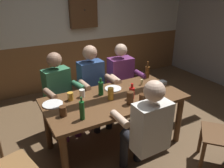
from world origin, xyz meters
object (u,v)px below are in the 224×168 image
at_px(bottle_1, 82,110).
at_px(wall_dart_cabinet, 83,10).
at_px(pint_glass_5, 142,98).
at_px(person_2, 123,77).
at_px(condiment_caddy, 161,83).
at_px(bottle_3, 132,92).
at_px(pint_glass_4, 70,96).
at_px(dining_table, 115,104).
at_px(bottle_2, 101,88).
at_px(pint_glass_2, 111,94).
at_px(table_candle, 142,82).
at_px(plate_1, 113,89).
at_px(person_1, 93,83).
at_px(pint_glass_0, 130,98).
at_px(bottle_0, 147,72).
at_px(person_3, 147,128).
at_px(pint_glass_3, 63,111).
at_px(person_0, 60,91).
at_px(plate_0, 53,104).
at_px(pint_glass_1, 82,93).

relative_size(bottle_1, wall_dart_cabinet, 0.37).
relative_size(bottle_1, pint_glass_5, 2.33).
bearing_deg(person_2, condiment_caddy, 115.20).
xyz_separation_m(bottle_3, pint_glass_4, (-0.69, 0.32, -0.03)).
bearing_deg(pint_glass_4, bottle_1, -94.16).
relative_size(dining_table, bottle_2, 7.60).
xyz_separation_m(pint_glass_2, pint_glass_4, (-0.44, 0.22, -0.03)).
xyz_separation_m(table_candle, plate_1, (-0.43, 0.07, -0.03)).
bearing_deg(pint_glass_2, person_2, 49.09).
bearing_deg(pint_glass_4, person_1, 41.68).
distance_m(person_1, plate_1, 0.45).
distance_m(bottle_2, pint_glass_0, 0.43).
relative_size(bottle_0, wall_dart_cabinet, 0.37).
distance_m(dining_table, table_candle, 0.58).
height_order(pint_glass_4, pint_glass_5, pint_glass_5).
height_order(person_3, pint_glass_3, person_3).
bearing_deg(person_2, plate_1, 49.41).
height_order(person_0, plate_0, person_0).
bearing_deg(bottle_0, pint_glass_4, -173.64).
bearing_deg(condiment_caddy, bottle_1, -167.10).
bearing_deg(pint_glass_0, bottle_0, 39.86).
distance_m(bottle_1, pint_glass_1, 0.52).
height_order(pint_glass_1, wall_dart_cabinet, wall_dart_cabinet).
relative_size(condiment_caddy, pint_glass_3, 1.24).
xyz_separation_m(table_candle, bottle_3, (-0.36, -0.29, 0.04)).
height_order(bottle_3, pint_glass_0, bottle_3).
bearing_deg(bottle_3, bottle_1, -168.36).
relative_size(pint_glass_2, pint_glass_3, 1.36).
bearing_deg(person_1, dining_table, 87.84).
bearing_deg(pint_glass_3, plate_1, 22.69).
xyz_separation_m(bottle_0, wall_dart_cabinet, (-0.28, 1.76, 0.78)).
height_order(pint_glass_3, wall_dart_cabinet, wall_dart_cabinet).
xyz_separation_m(person_0, pint_glass_2, (0.45, -0.68, 0.14)).
relative_size(person_2, pint_glass_0, 7.60).
xyz_separation_m(condiment_caddy, pint_glass_0, (-0.70, -0.27, 0.05)).
bearing_deg(bottle_0, dining_table, -155.90).
height_order(bottle_3, pint_glass_2, bottle_3).
relative_size(person_2, plate_1, 5.24).
height_order(person_3, bottle_1, person_3).
bearing_deg(bottle_1, pint_glass_1, 68.23).
distance_m(table_candle, pint_glass_3, 1.27).
xyz_separation_m(person_2, pint_glass_4, (-1.04, -0.46, 0.12)).
distance_m(pint_glass_3, pint_glass_4, 0.36).
bearing_deg(bottle_3, bottle_2, 136.58).
relative_size(condiment_caddy, plate_0, 0.58).
distance_m(person_1, bottle_1, 1.09).
bearing_deg(pint_glass_1, dining_table, -30.70).
bearing_deg(table_candle, plate_0, 178.76).
distance_m(bottle_2, wall_dart_cabinet, 2.19).
distance_m(person_0, pint_glass_4, 0.48).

